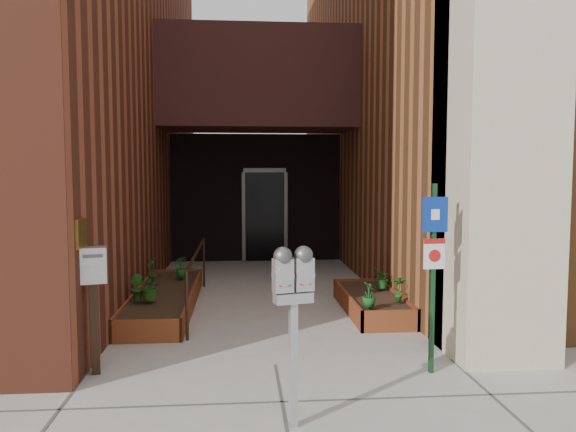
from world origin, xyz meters
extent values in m
plane|color=#9E9991|center=(0.00, 0.00, 0.00)|extent=(80.00, 80.00, 0.00)
cube|color=#96582B|center=(6.00, 7.15, 5.00)|extent=(8.00, 13.70, 10.00)
cube|color=beige|center=(2.55, 0.20, 2.20)|extent=(1.10, 1.20, 4.40)
cube|color=black|center=(0.00, 6.00, 4.00)|extent=(4.20, 2.00, 2.00)
cube|color=black|center=(0.00, 7.40, 1.50)|extent=(4.00, 0.30, 3.00)
cube|color=black|center=(0.20, 7.22, 1.05)|extent=(0.90, 0.06, 2.10)
cube|color=#B79338|center=(-1.99, -0.20, 1.50)|extent=(0.04, 0.30, 0.30)
cube|color=brown|center=(-1.55, 0.92, 0.15)|extent=(0.90, 0.04, 0.30)
cube|color=brown|center=(-1.55, 4.48, 0.15)|extent=(0.90, 0.04, 0.30)
cube|color=brown|center=(-1.98, 2.70, 0.15)|extent=(0.04, 3.60, 0.30)
cube|color=brown|center=(-1.12, 2.70, 0.15)|extent=(0.04, 3.60, 0.30)
cube|color=black|center=(-1.55, 2.70, 0.13)|extent=(0.82, 3.52, 0.26)
cube|color=brown|center=(1.60, 1.12, 0.15)|extent=(0.80, 0.04, 0.30)
cube|color=brown|center=(1.60, 3.28, 0.15)|extent=(0.80, 0.04, 0.30)
cube|color=brown|center=(1.22, 2.20, 0.15)|extent=(0.04, 2.20, 0.30)
cube|color=brown|center=(1.98, 2.20, 0.15)|extent=(0.04, 2.20, 0.30)
cube|color=black|center=(1.60, 2.20, 0.13)|extent=(0.72, 2.12, 0.26)
cylinder|color=black|center=(-1.05, 1.00, 0.45)|extent=(0.04, 0.04, 0.90)
cylinder|color=black|center=(-1.05, 4.30, 0.45)|extent=(0.04, 0.04, 0.90)
cylinder|color=black|center=(-1.05, 2.65, 0.88)|extent=(0.04, 3.30, 0.04)
cube|color=#B0B1B3|center=(0.06, -1.50, 0.53)|extent=(0.08, 0.08, 1.05)
cube|color=#B0B1B3|center=(0.06, -1.50, 1.10)|extent=(0.34, 0.20, 0.08)
cube|color=#B0B1B3|center=(-0.03, -1.52, 1.29)|extent=(0.18, 0.14, 0.27)
sphere|color=#59595B|center=(-0.03, -1.52, 1.44)|extent=(0.16, 0.16, 0.16)
cube|color=white|center=(-0.02, -1.58, 1.31)|extent=(0.09, 0.03, 0.05)
cube|color=#B21414|center=(-0.02, -1.58, 1.22)|extent=(0.09, 0.03, 0.03)
cube|color=#B0B1B3|center=(0.14, -1.48, 1.29)|extent=(0.18, 0.14, 0.27)
sphere|color=#59595B|center=(0.14, -1.48, 1.44)|extent=(0.16, 0.16, 0.16)
cube|color=white|center=(0.16, -1.53, 1.31)|extent=(0.09, 0.03, 0.05)
cube|color=#B21414|center=(0.16, -1.53, 1.22)|extent=(0.09, 0.03, 0.03)
cube|color=#153A1C|center=(1.63, -0.37, 1.00)|extent=(0.05, 0.05, 2.00)
cube|color=navy|center=(1.63, -0.40, 1.69)|extent=(0.27, 0.03, 0.36)
cube|color=white|center=(1.63, -0.40, 1.69)|extent=(0.09, 0.02, 0.11)
cube|color=white|center=(1.63, -0.40, 1.28)|extent=(0.23, 0.03, 0.32)
cube|color=#B21414|center=(1.63, -0.40, 1.41)|extent=(0.23, 0.02, 0.05)
cylinder|color=#B21414|center=(1.63, -0.41, 1.26)|extent=(0.13, 0.02, 0.13)
cube|color=black|center=(-1.90, -0.10, 0.49)|extent=(0.11, 0.11, 0.98)
cube|color=silver|center=(-1.90, -0.10, 1.16)|extent=(0.31, 0.25, 0.37)
cube|color=#59595B|center=(-1.88, -0.20, 1.27)|extent=(0.19, 0.05, 0.04)
cube|color=white|center=(-1.88, -0.20, 1.11)|extent=(0.21, 0.06, 0.09)
imported|color=#245518|center=(-1.65, 1.96, 0.49)|extent=(0.43, 0.43, 0.39)
imported|color=#1F5618|center=(-1.85, 1.99, 0.48)|extent=(0.29, 0.29, 0.37)
imported|color=#1A5B1F|center=(-1.40, 3.66, 0.48)|extent=(0.28, 0.28, 0.37)
imported|color=#195317|center=(-1.85, 3.33, 0.50)|extent=(0.28, 0.28, 0.40)
imported|color=#17511C|center=(1.35, 1.31, 0.47)|extent=(0.23, 0.23, 0.34)
imported|color=#1F601B|center=(1.85, 1.60, 0.48)|extent=(0.21, 0.21, 0.36)
imported|color=#1C631F|center=(1.83, 2.47, 0.47)|extent=(0.38, 0.38, 0.33)
camera|label=1|loc=(-0.37, -6.02, 2.13)|focal=35.00mm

